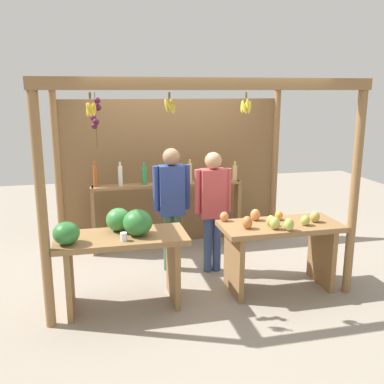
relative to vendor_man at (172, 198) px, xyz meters
The scene contains 7 objects.
ground_plane 1.00m from the vendor_man, ahead, with size 12.00×12.00×0.00m, color gray.
market_stall 0.71m from the vendor_man, 67.92° to the left, with size 3.47×2.30×2.45m.
fruit_counter_left 1.15m from the vendor_man, 131.15° to the right, with size 1.41×0.68×1.10m.
fruit_counter_right 1.45m from the vendor_man, 36.99° to the right, with size 1.41×0.64×0.96m.
bottle_shelf_unit 0.83m from the vendor_man, 83.93° to the left, with size 2.23×0.22×1.36m.
vendor_man is the anchor object (origin of this frame).
vendor_woman 0.53m from the vendor_man, 18.39° to the right, with size 0.48×0.21×1.58m.
Camera 1 is at (-1.18, -5.28, 2.33)m, focal length 40.41 mm.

